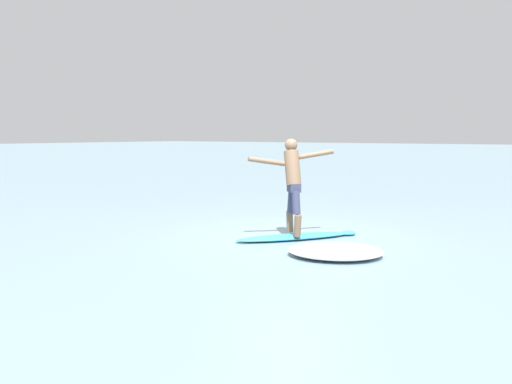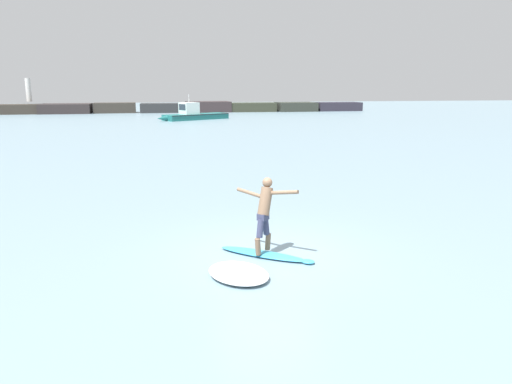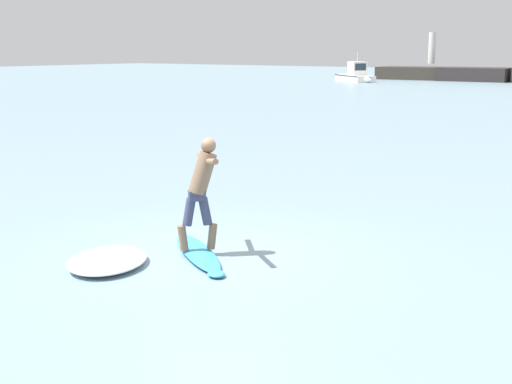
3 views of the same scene
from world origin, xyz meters
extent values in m
plane|color=#75929F|center=(0.00, 0.00, 0.00)|extent=(200.00, 200.00, 0.00)
cube|color=#342E28|center=(-22.89, 62.00, 0.64)|extent=(7.06, 4.73, 1.28)
cube|color=#2D2727|center=(-16.34, 62.00, 0.65)|extent=(6.84, 4.86, 1.30)
cylinder|color=silver|center=(-21.06, 62.00, 3.20)|extent=(0.70, 0.70, 3.12)
ellipsoid|color=#399FC6|center=(-0.18, -0.19, 0.05)|extent=(2.09, 1.73, 0.10)
ellipsoid|color=#399FC6|center=(0.75, -0.89, 0.05)|extent=(0.41, 0.39, 0.08)
ellipsoid|color=#2870B2|center=(-0.18, -0.19, 0.05)|extent=(2.11, 1.75, 0.04)
cone|color=black|center=(-0.92, 0.37, -0.06)|extent=(0.07, 0.07, 0.14)
cone|color=black|center=(-0.87, 0.17, -0.06)|extent=(0.07, 0.07, 0.14)
cone|color=black|center=(-0.72, 0.37, -0.06)|extent=(0.07, 0.07, 0.14)
cylinder|color=brown|center=(-0.02, -0.02, 0.30)|extent=(0.22, 0.22, 0.42)
cylinder|color=#373B59|center=(-0.09, -0.10, 0.72)|extent=(0.26, 0.27, 0.46)
cylinder|color=brown|center=(-0.33, -0.37, 0.30)|extent=(0.22, 0.22, 0.42)
cylinder|color=#373B59|center=(-0.26, -0.29, 0.72)|extent=(0.26, 0.27, 0.46)
cube|color=#373B59|center=(-0.18, -0.19, 0.98)|extent=(0.32, 0.33, 0.16)
cylinder|color=brown|center=(-0.11, -0.12, 1.34)|extent=(0.52, 0.53, 0.72)
sphere|color=brown|center=(-0.05, -0.05, 1.78)|extent=(0.24, 0.24, 0.24)
cylinder|color=brown|center=(-0.43, 0.25, 1.47)|extent=(0.58, 0.55, 0.21)
cylinder|color=brown|center=(0.30, -0.39, 1.60)|extent=(0.59, 0.54, 0.20)
cube|color=white|center=(-25.59, 54.01, 0.31)|extent=(5.68, 5.18, 0.62)
cone|color=white|center=(-23.03, 51.88, 0.31)|extent=(1.18, 1.13, 0.62)
cube|color=black|center=(-25.59, 54.01, 0.57)|extent=(5.67, 5.18, 0.08)
cube|color=silver|center=(-25.17, 53.66, 1.27)|extent=(2.13, 2.11, 1.30)
cube|color=#232D38|center=(-24.54, 53.14, 1.43)|extent=(0.74, 0.88, 0.65)
cylinder|color=silver|center=(-25.17, 53.66, 2.37)|extent=(0.06, 0.06, 0.90)
cube|color=black|center=(-27.92, 55.96, 0.34)|extent=(0.45, 0.46, 0.52)
ellipsoid|color=white|center=(-0.94, -1.43, 0.09)|extent=(1.74, 1.90, 0.18)
camera|label=1|loc=(-8.22, -4.87, 1.97)|focal=35.00mm
camera|label=2|loc=(-2.29, -11.43, 4.08)|focal=35.00mm
camera|label=3|loc=(6.95, -8.65, 3.28)|focal=50.00mm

